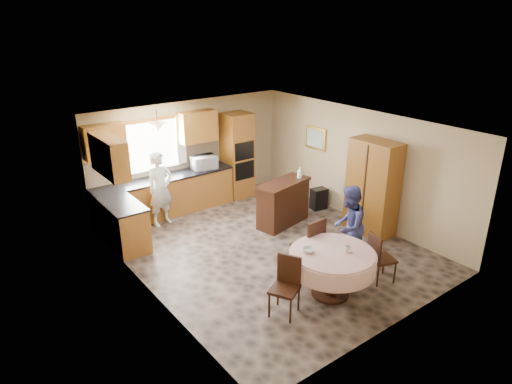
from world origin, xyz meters
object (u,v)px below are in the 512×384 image
at_px(cupboard, 373,187).
at_px(chair_left, 286,282).
at_px(person_dining, 349,226).
at_px(oven_tower, 237,155).
at_px(person_sink, 160,189).
at_px(dining_table, 332,261).
at_px(chair_right, 379,256).
at_px(chair_back, 311,243).
at_px(sideboard, 283,204).

bearing_deg(cupboard, chair_left, -161.61).
relative_size(cupboard, person_dining, 1.30).
xyz_separation_m(oven_tower, chair_left, (-2.19, -4.45, -0.54)).
distance_m(chair_left, person_sink, 4.08).
relative_size(dining_table, person_sink, 0.84).
distance_m(cupboard, person_dining, 1.58).
bearing_deg(chair_right, dining_table, 96.74).
relative_size(chair_right, person_dining, 0.59).
xyz_separation_m(chair_left, chair_back, (1.11, 0.63, 0.06)).
distance_m(cupboard, person_sink, 4.50).
bearing_deg(oven_tower, person_dining, -94.97).
relative_size(chair_right, person_sink, 0.54).
xyz_separation_m(dining_table, person_dining, (0.95, 0.53, 0.14)).
xyz_separation_m(dining_table, chair_back, (0.22, 0.73, -0.04)).
xyz_separation_m(chair_left, person_dining, (1.84, 0.43, 0.25)).
height_order(sideboard, cupboard, cupboard).
bearing_deg(chair_left, oven_tower, 126.00).
bearing_deg(chair_back, chair_left, 27.40).
relative_size(chair_left, chair_back, 0.89).
bearing_deg(person_dining, chair_right, 63.41).
height_order(cupboard, dining_table, cupboard).
xyz_separation_m(dining_table, person_sink, (-1.00, 4.16, 0.21)).
distance_m(chair_left, person_dining, 1.91).
relative_size(cupboard, chair_right, 2.21).
distance_m(dining_table, chair_left, 0.90).
bearing_deg(person_sink, dining_table, -87.72).
relative_size(cupboard, chair_back, 1.89).
height_order(person_sink, person_dining, person_sink).
bearing_deg(chair_back, dining_table, 70.71).
relative_size(oven_tower, dining_table, 1.51).
height_order(chair_back, chair_right, chair_back).
relative_size(cupboard, dining_table, 1.42).
xyz_separation_m(sideboard, dining_table, (-1.13, -2.56, 0.16)).
height_order(oven_tower, chair_back, oven_tower).
bearing_deg(sideboard, cupboard, -59.58).
height_order(chair_right, person_sink, person_sink).
bearing_deg(chair_left, person_dining, 75.39).
distance_m(chair_left, chair_right, 1.85).
bearing_deg(person_sink, chair_back, -81.62).
height_order(oven_tower, cupboard, oven_tower).
xyz_separation_m(sideboard, person_dining, (-0.17, -2.03, 0.30)).
bearing_deg(person_dining, person_sink, -87.37).
bearing_deg(chair_left, dining_table, 55.90).
height_order(cupboard, person_dining, cupboard).
bearing_deg(chair_back, sideboard, -118.33).
xyz_separation_m(dining_table, chair_left, (-0.89, 0.10, -0.10)).
height_order(sideboard, dining_table, sideboard).
height_order(sideboard, person_sink, person_sink).
xyz_separation_m(sideboard, person_sink, (-2.12, 1.60, 0.37)).
xyz_separation_m(oven_tower, sideboard, (-0.18, -1.99, -0.60)).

